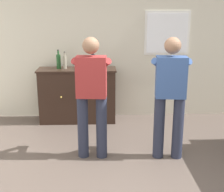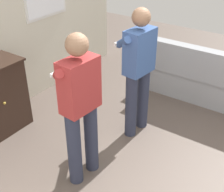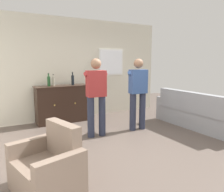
{
  "view_description": "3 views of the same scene",
  "coord_description": "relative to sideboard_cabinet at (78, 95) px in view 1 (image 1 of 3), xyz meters",
  "views": [
    {
      "loc": [
        -0.25,
        -3.22,
        2.04
      ],
      "look_at": [
        -0.09,
        0.53,
        0.97
      ],
      "focal_mm": 50.0,
      "sensor_mm": 36.0,
      "label": 1
    },
    {
      "loc": [
        -2.35,
        -0.91,
        2.6
      ],
      "look_at": [
        -0.12,
        0.61,
        0.99
      ],
      "focal_mm": 50.0,
      "sensor_mm": 36.0,
      "label": 2
    },
    {
      "loc": [
        -2.35,
        -3.31,
        1.63
      ],
      "look_at": [
        -0.17,
        0.48,
        0.92
      ],
      "focal_mm": 35.0,
      "sensor_mm": 36.0,
      "label": 3
    }
  ],
  "objects": [
    {
      "name": "wall_back_with_window",
      "position": [
        0.67,
        0.36,
        0.91
      ],
      "size": [
        5.2,
        0.15,
        2.8
      ],
      "color": "beige",
      "rests_on": "ground"
    },
    {
      "name": "bottle_wine_green",
      "position": [
        -0.21,
        0.0,
        0.61
      ],
      "size": [
        0.06,
        0.06,
        0.31
      ],
      "color": "gray",
      "rests_on": "sideboard_cabinet"
    },
    {
      "name": "person_standing_right",
      "position": [
        1.35,
        -1.52,
        0.44
      ],
      "size": [
        0.55,
        0.5,
        1.68
      ],
      "color": "#282D42",
      "rests_on": "ground"
    },
    {
      "name": "bottle_spirits_clear",
      "position": [
        -0.32,
        0.04,
        0.63
      ],
      "size": [
        0.08,
        0.08,
        0.34
      ],
      "color": "#1E4C23",
      "rests_on": "sideboard_cabinet"
    },
    {
      "name": "ground",
      "position": [
        0.65,
        -2.3,
        -0.49
      ],
      "size": [
        10.4,
        10.4,
        0.0
      ],
      "primitive_type": "plane",
      "color": "brown"
    },
    {
      "name": "person_standing_left",
      "position": [
        0.3,
        -1.46,
        0.44
      ],
      "size": [
        0.56,
        0.49,
        1.68
      ],
      "color": "#282D42",
      "rests_on": "ground"
    },
    {
      "name": "sideboard_cabinet",
      "position": [
        0.0,
        0.0,
        0.0
      ],
      "size": [
        1.4,
        0.49,
        0.99
      ],
      "color": "black",
      "rests_on": "ground"
    },
    {
      "name": "bottle_liquor_amber",
      "position": [
        0.29,
        -0.03,
        0.63
      ],
      "size": [
        0.07,
        0.07,
        0.35
      ],
      "color": "black",
      "rests_on": "sideboard_cabinet"
    }
  ]
}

